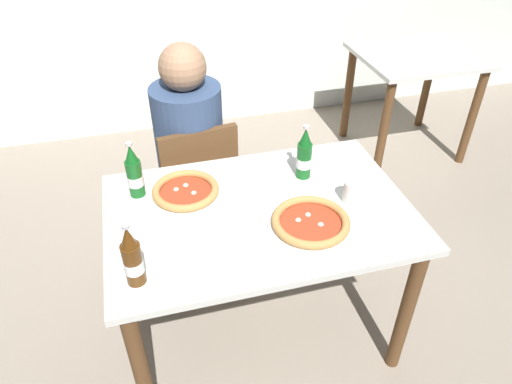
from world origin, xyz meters
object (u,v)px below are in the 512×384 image
(beer_bottle_center, at_px, (304,156))
(pizza_marinara_far, at_px, (311,223))
(dining_table_background, at_px, (414,75))
(beer_bottle_left, at_px, (134,173))
(dining_table_main, at_px, (259,231))
(napkin_with_cutlery, at_px, (339,161))
(diner_seated, at_px, (192,162))
(paper_cup, at_px, (352,192))
(beer_bottle_right, at_px, (132,258))
(chair_behind_table, at_px, (197,184))
(pizza_margherita_near, at_px, (186,192))

(beer_bottle_center, bearing_deg, pizza_marinara_far, -104.88)
(dining_table_background, relative_size, beer_bottle_left, 3.24)
(dining_table_main, bearing_deg, pizza_marinara_far, -43.78)
(dining_table_main, relative_size, napkin_with_cutlery, 5.72)
(diner_seated, xyz_separation_m, paper_cup, (0.55, -0.71, 0.21))
(diner_seated, relative_size, beer_bottle_right, 4.89)
(dining_table_main, xyz_separation_m, beer_bottle_left, (-0.46, 0.23, 0.22))
(dining_table_background, bearing_deg, beer_bottle_center, -136.90)
(dining_table_main, bearing_deg, diner_seated, 105.30)
(chair_behind_table, xyz_separation_m, pizza_marinara_far, (0.33, -0.76, 0.29))
(beer_bottle_center, bearing_deg, dining_table_main, -144.52)
(dining_table_main, bearing_deg, paper_cup, -6.92)
(chair_behind_table, distance_m, paper_cup, 0.91)
(beer_bottle_center, relative_size, paper_cup, 2.60)
(diner_seated, xyz_separation_m, beer_bottle_left, (-0.28, -0.43, 0.27))
(chair_behind_table, relative_size, pizza_margherita_near, 2.88)
(beer_bottle_left, xyz_separation_m, beer_bottle_right, (-0.03, -0.48, 0.00))
(diner_seated, distance_m, beer_bottle_left, 0.58)
(diner_seated, bearing_deg, paper_cup, -51.94)
(dining_table_background, xyz_separation_m, beer_bottle_left, (-1.95, -1.12, 0.26))
(dining_table_main, height_order, beer_bottle_center, beer_bottle_center)
(chair_behind_table, xyz_separation_m, pizza_margherita_near, (-0.10, -0.45, 0.29))
(pizza_marinara_far, relative_size, beer_bottle_center, 1.31)
(diner_seated, distance_m, dining_table_background, 1.81)
(chair_behind_table, bearing_deg, pizza_margherita_near, 70.29)
(beer_bottle_right, relative_size, napkin_with_cutlery, 1.18)
(pizza_margherita_near, bearing_deg, diner_seated, 80.12)
(chair_behind_table, relative_size, beer_bottle_left, 3.44)
(pizza_margherita_near, distance_m, beer_bottle_center, 0.52)
(beer_bottle_left, bearing_deg, dining_table_background, 29.80)
(diner_seated, relative_size, paper_cup, 12.73)
(beer_bottle_left, bearing_deg, pizza_marinara_far, -31.61)
(dining_table_background, bearing_deg, beer_bottle_right, -141.12)
(dining_table_background, xyz_separation_m, paper_cup, (-1.13, -1.39, 0.21))
(chair_behind_table, distance_m, napkin_with_cutlery, 0.76)
(diner_seated, relative_size, dining_table_background, 1.51)
(pizza_marinara_far, height_order, paper_cup, paper_cup)
(beer_bottle_left, distance_m, beer_bottle_right, 0.49)
(dining_table_background, relative_size, napkin_with_cutlery, 3.82)
(paper_cup, bearing_deg, chair_behind_table, 129.63)
(dining_table_main, xyz_separation_m, beer_bottle_right, (-0.49, -0.26, 0.22))
(napkin_with_cutlery, bearing_deg, paper_cup, -103.47)
(beer_bottle_center, bearing_deg, napkin_with_cutlery, 18.37)
(beer_bottle_center, bearing_deg, beer_bottle_left, 175.71)
(diner_seated, height_order, pizza_marinara_far, diner_seated)
(pizza_marinara_far, bearing_deg, diner_seated, 112.66)
(dining_table_main, height_order, diner_seated, diner_seated)
(pizza_marinara_far, xyz_separation_m, napkin_with_cutlery, (0.28, 0.39, -0.02))
(dining_table_main, xyz_separation_m, paper_cup, (0.37, -0.05, 0.16))
(chair_behind_table, xyz_separation_m, napkin_with_cutlery, (0.61, -0.37, 0.27))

